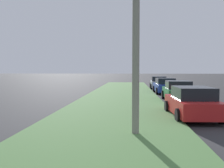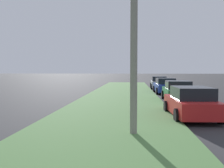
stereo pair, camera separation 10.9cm
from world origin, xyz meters
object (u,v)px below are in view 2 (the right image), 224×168
object	(u,v)px
parked_car_green	(178,91)
parked_car_blue	(165,86)
streetlight	(145,4)
parked_car_red	(191,103)
parked_car_silver	(159,83)

from	to	relation	value
parked_car_green	parked_car_blue	size ratio (longest dim) A/B	1.00
parked_car_green	streetlight	xyz separation A→B (m)	(-10.47, 2.87, 3.67)
parked_car_red	parked_car_green	size ratio (longest dim) A/B	1.01
parked_car_red	parked_car_green	world-z (taller)	same
parked_car_red	streetlight	xyz separation A→B (m)	(-3.71, 2.34, 3.67)
parked_car_blue	parked_car_red	bearing A→B (deg)	176.72
parked_car_red	parked_car_green	bearing A→B (deg)	-6.66
parked_car_red	streetlight	distance (m)	5.72
parked_car_green	parked_car_silver	size ratio (longest dim) A/B	0.99
parked_car_blue	streetlight	size ratio (longest dim) A/B	0.58
parked_car_blue	parked_car_silver	distance (m)	6.25
streetlight	parked_car_silver	bearing A→B (deg)	-6.92
parked_car_silver	streetlight	xyz separation A→B (m)	(-22.98, 2.79, 3.67)
parked_car_blue	parked_car_green	bearing A→B (deg)	179.60
parked_car_blue	parked_car_silver	bearing A→B (deg)	-1.92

